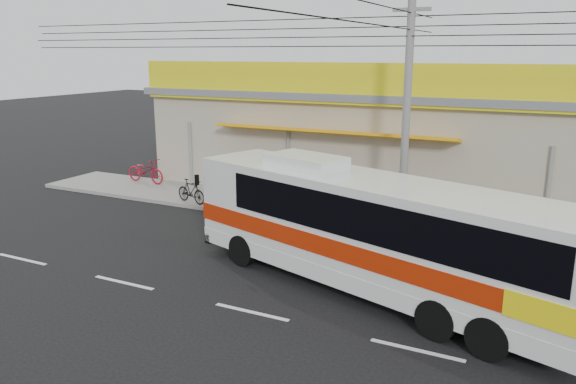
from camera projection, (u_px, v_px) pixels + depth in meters
name	position (u px, v px, depth m)	size (l,w,h in m)	color
ground	(296.00, 276.00, 15.68)	(120.00, 120.00, 0.00)	black
sidewalk	(366.00, 218.00, 20.87)	(30.00, 3.20, 0.15)	slate
lane_markings	(252.00, 312.00, 13.50)	(50.00, 0.12, 0.01)	silver
storefront_building	(407.00, 139.00, 25.15)	(22.60, 9.20, 5.70)	#A79B87
coach_bus	(377.00, 228.00, 14.10)	(11.02, 5.45, 3.34)	silver
motorbike_red	(146.00, 171.00, 26.12)	(0.75, 2.15, 1.13)	maroon
motorbike_dark	(191.00, 191.00, 22.60)	(0.45, 1.61, 0.97)	black
utility_pole	(411.00, 30.00, 18.08)	(34.00, 14.00, 8.23)	slate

